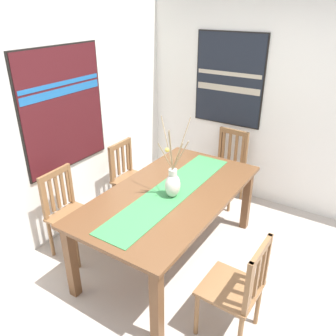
{
  "coord_description": "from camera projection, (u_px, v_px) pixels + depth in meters",
  "views": [
    {
      "loc": [
        -2.24,
        -0.98,
        2.41
      ],
      "look_at": [
        0.18,
        0.58,
        1.0
      ],
      "focal_mm": 36.89,
      "sensor_mm": 36.0,
      "label": 1
    }
  ],
  "objects": [
    {
      "name": "dining_table",
      "position": [
        171.0,
        201.0,
        3.31
      ],
      "size": [
        1.96,
        1.06,
        0.77
      ],
      "color": "brown",
      "rests_on": "ground_plane"
    },
    {
      "name": "chair_3",
      "position": [
        227.0,
        166.0,
        4.43
      ],
      "size": [
        0.44,
        0.44,
        0.94
      ],
      "color": "brown",
      "rests_on": "ground_plane"
    },
    {
      "name": "centerpiece_vase",
      "position": [
        173.0,
        183.0,
        3.14
      ],
      "size": [
        0.25,
        0.32,
        0.74
      ],
      "color": "silver",
      "rests_on": "dining_table"
    },
    {
      "name": "chair_0",
      "position": [
        130.0,
        177.0,
        4.2
      ],
      "size": [
        0.43,
        0.43,
        0.89
      ],
      "color": "brown",
      "rests_on": "ground_plane"
    },
    {
      "name": "chair_1",
      "position": [
        237.0,
        288.0,
        2.58
      ],
      "size": [
        0.43,
        0.43,
        0.9
      ],
      "color": "brown",
      "rests_on": "ground_plane"
    },
    {
      "name": "painting_on_side_wall",
      "position": [
        229.0,
        80.0,
        4.26
      ],
      "size": [
        0.05,
        0.89,
        1.13
      ],
      "color": "black"
    },
    {
      "name": "wall_side",
      "position": [
        287.0,
        100.0,
        4.04
      ],
      "size": [
        0.12,
        6.4,
        2.7
      ],
      "primitive_type": "cube",
      "color": "silver",
      "rests_on": "ground_plane"
    },
    {
      "name": "ground_plane",
      "position": [
        209.0,
        287.0,
        3.23
      ],
      "size": [
        6.4,
        6.4,
        0.03
      ],
      "primitive_type": "cube",
      "color": "#B2A89E"
    },
    {
      "name": "painting_on_back_wall",
      "position": [
        63.0,
        109.0,
        3.55
      ],
      "size": [
        1.07,
        0.05,
        1.26
      ],
      "color": "black"
    },
    {
      "name": "chair_2",
      "position": [
        69.0,
        211.0,
        3.5
      ],
      "size": [
        0.44,
        0.44,
        0.91
      ],
      "color": "brown",
      "rests_on": "ground_plane"
    },
    {
      "name": "wall_back",
      "position": [
        53.0,
        114.0,
        3.53
      ],
      "size": [
        6.4,
        0.12,
        2.7
      ],
      "primitive_type": "cube",
      "color": "silver",
      "rests_on": "ground_plane"
    },
    {
      "name": "table_runner",
      "position": [
        171.0,
        192.0,
        3.27
      ],
      "size": [
        1.81,
        0.36,
        0.01
      ],
      "primitive_type": "cube",
      "color": "#388447",
      "rests_on": "dining_table"
    }
  ]
}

